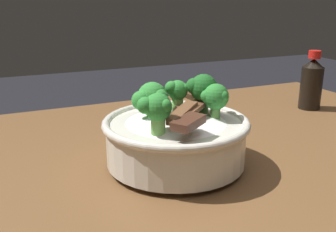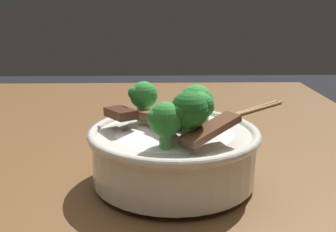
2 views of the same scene
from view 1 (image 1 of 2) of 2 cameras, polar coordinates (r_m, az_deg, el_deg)
The scene contains 2 objects.
rice_bowl at distance 0.58m, azimuth 1.24°, elevation -2.53°, with size 0.22×0.22×0.14m.
soy_sauce_bottle at distance 0.95m, azimuth 20.74°, elevation 4.63°, with size 0.05×0.05×0.14m.
Camera 1 is at (0.19, 0.37, 1.01)m, focal length 40.59 mm.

